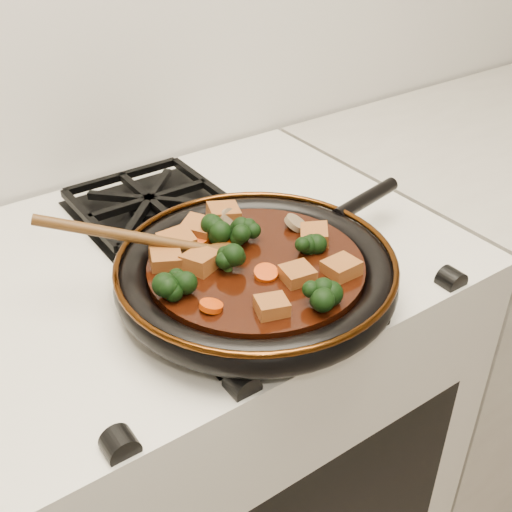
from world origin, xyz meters
TOP-DOWN VIEW (x-y plane):
  - stove at (0.00, 1.69)m, footprint 0.76×0.60m
  - burner_grate_front at (0.00, 1.55)m, footprint 0.23×0.23m
  - burner_grate_back at (0.00, 1.83)m, footprint 0.23×0.23m
  - skillet at (0.01, 1.54)m, footprint 0.49×0.37m
  - braising_sauce at (0.01, 1.54)m, footprint 0.28×0.28m
  - tofu_cube_0 at (0.03, 1.48)m, footprint 0.04×0.04m
  - tofu_cube_1 at (-0.04, 1.44)m, footprint 0.05×0.04m
  - tofu_cube_2 at (0.10, 1.54)m, footprint 0.06×0.05m
  - tofu_cube_3 at (-0.02, 1.64)m, footprint 0.06×0.06m
  - tofu_cube_4 at (-0.06, 1.57)m, footprint 0.05×0.05m
  - tofu_cube_5 at (-0.09, 1.60)m, footprint 0.05×0.06m
  - tofu_cube_6 at (-0.06, 1.63)m, footprint 0.05×0.05m
  - tofu_cube_7 at (0.03, 1.66)m, footprint 0.06×0.05m
  - tofu_cube_8 at (0.08, 1.46)m, footprint 0.04×0.04m
  - broccoli_floret_0 at (0.01, 1.61)m, footprint 0.06×0.06m
  - broccoli_floret_1 at (0.02, 1.59)m, footprint 0.07×0.07m
  - broccoli_floret_2 at (-0.03, 1.54)m, footprint 0.09×0.09m
  - broccoli_floret_3 at (0.08, 1.52)m, footprint 0.08×0.08m
  - broccoli_floret_4 at (-0.11, 1.54)m, footprint 0.09×0.09m
  - broccoli_floret_5 at (0.02, 1.42)m, footprint 0.08×0.08m
  - carrot_coin_0 at (-0.00, 1.58)m, footprint 0.03×0.03m
  - carrot_coin_1 at (-0.02, 1.57)m, footprint 0.03×0.03m
  - carrot_coin_2 at (-0.09, 1.49)m, footprint 0.03×0.03m
  - carrot_coin_3 at (-0.02, 1.63)m, footprint 0.03×0.03m
  - carrot_coin_4 at (0.00, 1.51)m, footprint 0.03×0.03m
  - mushroom_slice_0 at (0.10, 1.58)m, footprint 0.05×0.05m
  - mushroom_slice_1 at (-0.06, 1.62)m, footprint 0.03×0.03m
  - mushroom_slice_2 at (0.03, 1.64)m, footprint 0.04×0.04m
  - wooden_spoon at (-0.08, 1.61)m, footprint 0.15×0.10m

SIDE VIEW (x-z plane):
  - stove at x=0.00m, z-range 0.00..0.90m
  - burner_grate_front at x=0.00m, z-range 0.90..0.93m
  - burner_grate_back at x=0.00m, z-range 0.90..0.93m
  - skillet at x=0.01m, z-range 0.92..0.97m
  - braising_sauce at x=0.01m, z-range 0.94..0.96m
  - carrot_coin_0 at x=0.00m, z-range 0.96..0.97m
  - carrot_coin_1 at x=-0.02m, z-range 0.96..0.97m
  - carrot_coin_2 at x=-0.09m, z-range 0.96..0.97m
  - carrot_coin_3 at x=-0.02m, z-range 0.95..0.97m
  - carrot_coin_4 at x=0.00m, z-range 0.96..0.97m
  - mushroom_slice_0 at x=0.10m, z-range 0.95..0.98m
  - mushroom_slice_1 at x=-0.06m, z-range 0.95..0.98m
  - mushroom_slice_2 at x=0.03m, z-range 0.95..0.98m
  - tofu_cube_1 at x=-0.04m, z-range 0.96..0.98m
  - tofu_cube_0 at x=0.03m, z-range 0.96..0.98m
  - tofu_cube_8 at x=0.08m, z-range 0.95..0.98m
  - tofu_cube_2 at x=0.10m, z-range 0.95..0.98m
  - tofu_cube_7 at x=0.03m, z-range 0.95..0.98m
  - tofu_cube_4 at x=-0.06m, z-range 0.95..0.98m
  - tofu_cube_3 at x=-0.02m, z-range 0.95..0.98m
  - tofu_cube_6 at x=-0.06m, z-range 0.95..0.98m
  - tofu_cube_5 at x=-0.09m, z-range 0.95..0.98m
  - broccoli_floret_3 at x=0.08m, z-range 0.93..1.00m
  - broccoli_floret_5 at x=0.02m, z-range 0.94..1.00m
  - broccoli_floret_0 at x=0.01m, z-range 0.94..1.00m
  - broccoli_floret_4 at x=-0.11m, z-range 0.94..1.00m
  - broccoli_floret_1 at x=0.02m, z-range 0.94..1.00m
  - broccoli_floret_2 at x=-0.03m, z-range 0.94..1.01m
  - wooden_spoon at x=-0.08m, z-range 0.86..1.10m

